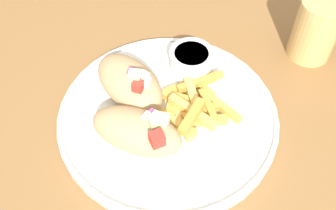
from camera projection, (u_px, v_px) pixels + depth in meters
table at (167, 122)px, 0.67m from camera, size 1.13×1.13×0.74m
plate at (168, 115)px, 0.56m from camera, size 0.31×0.31×0.02m
pita_sandwich_near at (137, 131)px, 0.51m from camera, size 0.14×0.09×0.06m
pita_sandwich_far at (130, 83)px, 0.56m from camera, size 0.14×0.13×0.07m
fries_pile at (192, 106)px, 0.55m from camera, size 0.13×0.16×0.04m
sauce_ramekin at (191, 61)px, 0.59m from camera, size 0.07×0.07×0.04m
water_glass at (315, 32)px, 0.62m from camera, size 0.07×0.07×0.10m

